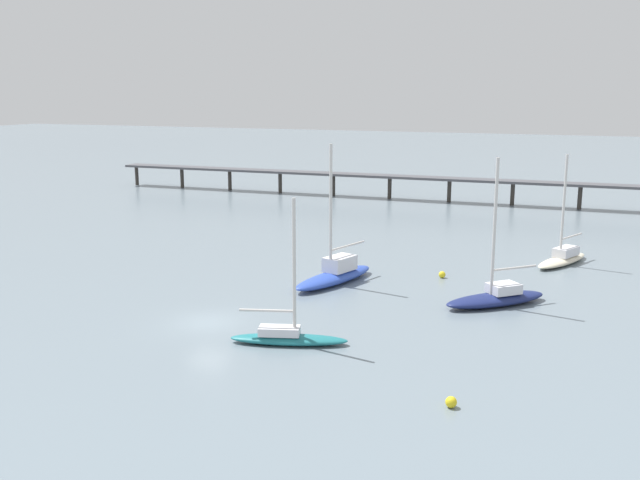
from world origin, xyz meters
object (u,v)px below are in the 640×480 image
sailboat_navy (497,296)px  mooring_buoy_outer (451,402)px  sailboat_cream (563,256)px  sailboat_teal (287,334)px  mooring_buoy_mid (442,275)px  pier (560,178)px  sailboat_blue (335,273)px

sailboat_navy → mooring_buoy_outer: sailboat_navy is taller
sailboat_cream → mooring_buoy_outer: 29.98m
sailboat_cream → sailboat_navy: size_ratio=0.92×
sailboat_teal → mooring_buoy_mid: 17.86m
pier → mooring_buoy_outer: pier is taller
sailboat_teal → mooring_buoy_outer: 11.09m
sailboat_cream → sailboat_teal: 28.31m
sailboat_navy → mooring_buoy_outer: (0.36, -16.41, -0.35)m
sailboat_blue → mooring_buoy_mid: size_ratio=19.83×
pier → mooring_buoy_mid: 37.65m
sailboat_cream → mooring_buoy_mid: 11.36m
pier → sailboat_blue: bearing=-107.4°
mooring_buoy_outer → sailboat_cream: bearing=84.3°
pier → mooring_buoy_mid: (-5.95, -37.02, -3.38)m
sailboat_cream → sailboat_teal: size_ratio=1.08×
sailboat_cream → pier: bearing=94.2°
sailboat_cream → mooring_buoy_mid: sailboat_cream is taller
sailboat_blue → mooring_buoy_mid: sailboat_blue is taller
sailboat_teal → sailboat_navy: sailboat_navy is taller
sailboat_navy → mooring_buoy_outer: size_ratio=18.63×
mooring_buoy_outer → sailboat_blue: bearing=124.3°
pier → sailboat_blue: size_ratio=8.57×
pier → sailboat_teal: 55.36m
sailboat_blue → sailboat_cream: size_ratio=1.14×
sailboat_blue → mooring_buoy_mid: 8.14m
sailboat_cream → sailboat_teal: bearing=-117.4°
mooring_buoy_outer → mooring_buoy_mid: (-5.11, 21.87, -0.00)m
sailboat_blue → sailboat_cream: 19.35m
sailboat_blue → sailboat_cream: bearing=39.0°
mooring_buoy_mid → sailboat_cream: bearing=44.5°
pier → sailboat_teal: size_ratio=10.61×
sailboat_cream → mooring_buoy_mid: bearing=-135.5°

